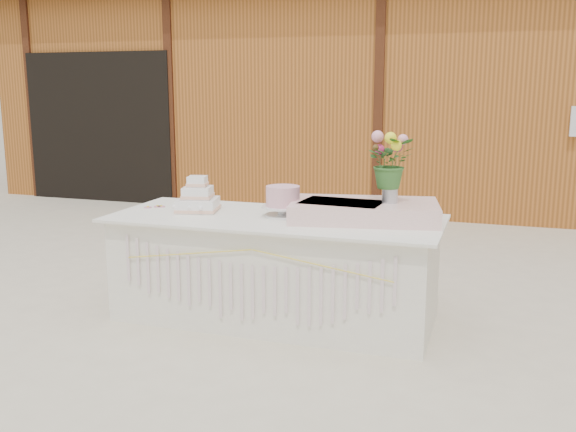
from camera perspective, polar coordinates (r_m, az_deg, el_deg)
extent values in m
plane|color=beige|center=(4.85, -1.13, -9.04)|extent=(80.00, 80.00, 0.00)
cube|color=#A85C23|center=(10.39, 10.11, 10.15)|extent=(12.00, 4.00, 3.00)
cube|color=black|center=(10.07, -16.46, 7.55)|extent=(2.40, 0.08, 2.20)
cube|color=white|center=(4.73, -1.15, -4.78)|extent=(2.28, 0.88, 0.75)
cube|color=white|center=(4.64, -1.17, -0.21)|extent=(2.40, 1.00, 0.02)
cube|color=white|center=(4.89, -8.00, 0.99)|extent=(0.34, 0.34, 0.10)
cube|color=#FABB9E|center=(4.89, -7.99, 0.65)|extent=(0.36, 0.36, 0.02)
cube|color=white|center=(4.87, -8.03, 2.07)|extent=(0.25, 0.25, 0.09)
cube|color=#FABB9E|center=(4.88, -8.02, 1.78)|extent=(0.26, 0.26, 0.02)
cube|color=white|center=(4.86, -8.06, 3.06)|extent=(0.16, 0.16, 0.08)
cube|color=#FABB9E|center=(4.86, -8.05, 2.82)|extent=(0.18, 0.18, 0.02)
cylinder|color=white|center=(4.64, -0.46, 0.04)|extent=(0.27, 0.27, 0.02)
cylinder|color=white|center=(4.64, -0.46, 0.45)|extent=(0.08, 0.08, 0.05)
cylinder|color=white|center=(4.63, -0.46, 0.83)|extent=(0.31, 0.31, 0.01)
cylinder|color=#E2A2AC|center=(4.62, -0.46, 1.79)|extent=(0.24, 0.24, 0.14)
cube|color=#FFD3CD|center=(4.56, 6.79, 0.46)|extent=(1.11, 0.77, 0.13)
cylinder|color=silver|center=(4.52, 9.05, 2.11)|extent=(0.11, 0.11, 0.15)
imported|color=#326528|center=(4.49, 9.15, 5.32)|extent=(0.39, 0.36, 0.36)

